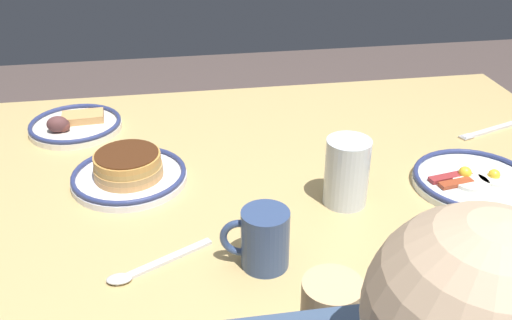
{
  "coord_description": "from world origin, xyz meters",
  "views": [
    {
      "loc": [
        0.22,
        0.98,
        1.33
      ],
      "look_at": [
        0.05,
        -0.03,
        0.76
      ],
      "focal_mm": 39.92,
      "sensor_mm": 36.0,
      "label": 1
    }
  ],
  "objects_px": {
    "tea_spoon": "(146,268)",
    "drinking_glass": "(346,175)",
    "plate_center_pancakes": "(129,172)",
    "plate_near_main": "(75,125)",
    "fork_near": "(489,130)",
    "plate_far_companion": "(474,181)",
    "coffee_mug": "(263,238)"
  },
  "relations": [
    {
      "from": "tea_spoon",
      "to": "drinking_glass",
      "type": "bearing_deg",
      "value": -159.05
    },
    {
      "from": "drinking_glass",
      "to": "plate_center_pancakes",
      "type": "bearing_deg",
      "value": -19.23
    },
    {
      "from": "plate_near_main",
      "to": "fork_near",
      "type": "height_order",
      "value": "plate_near_main"
    },
    {
      "from": "plate_near_main",
      "to": "plate_far_companion",
      "type": "xyz_separation_m",
      "value": [
        -0.81,
        0.39,
        -0.0
      ]
    },
    {
      "from": "drinking_glass",
      "to": "plate_far_companion",
      "type": "bearing_deg",
      "value": -177.34
    },
    {
      "from": "plate_near_main",
      "to": "fork_near",
      "type": "xyz_separation_m",
      "value": [
        -0.97,
        0.17,
        -0.01
      ]
    },
    {
      "from": "plate_far_companion",
      "to": "coffee_mug",
      "type": "distance_m",
      "value": 0.49
    },
    {
      "from": "fork_near",
      "to": "coffee_mug",
      "type": "bearing_deg",
      "value": 32.77
    },
    {
      "from": "coffee_mug",
      "to": "plate_far_companion",
      "type": "bearing_deg",
      "value": -159.62
    },
    {
      "from": "plate_near_main",
      "to": "plate_center_pancakes",
      "type": "xyz_separation_m",
      "value": [
        -0.14,
        0.26,
        0.01
      ]
    },
    {
      "from": "drinking_glass",
      "to": "fork_near",
      "type": "height_order",
      "value": "drinking_glass"
    },
    {
      "from": "plate_near_main",
      "to": "fork_near",
      "type": "relative_size",
      "value": 1.23
    },
    {
      "from": "plate_far_companion",
      "to": "coffee_mug",
      "type": "relative_size",
      "value": 2.17
    },
    {
      "from": "plate_center_pancakes",
      "to": "plate_far_companion",
      "type": "bearing_deg",
      "value": 169.2
    },
    {
      "from": "plate_near_main",
      "to": "plate_center_pancakes",
      "type": "distance_m",
      "value": 0.3
    },
    {
      "from": "plate_center_pancakes",
      "to": "plate_far_companion",
      "type": "xyz_separation_m",
      "value": [
        -0.68,
        0.13,
        -0.01
      ]
    },
    {
      "from": "drinking_glass",
      "to": "coffee_mug",
      "type": "bearing_deg",
      "value": 40.3
    },
    {
      "from": "coffee_mug",
      "to": "fork_near",
      "type": "bearing_deg",
      "value": -147.23
    },
    {
      "from": "coffee_mug",
      "to": "plate_center_pancakes",
      "type": "bearing_deg",
      "value": -53.39
    },
    {
      "from": "coffee_mug",
      "to": "fork_near",
      "type": "relative_size",
      "value": 0.63
    },
    {
      "from": "plate_near_main",
      "to": "tea_spoon",
      "type": "relative_size",
      "value": 1.26
    },
    {
      "from": "plate_far_companion",
      "to": "tea_spoon",
      "type": "relative_size",
      "value": 1.41
    },
    {
      "from": "plate_far_companion",
      "to": "coffee_mug",
      "type": "bearing_deg",
      "value": 20.38
    },
    {
      "from": "plate_center_pancakes",
      "to": "coffee_mug",
      "type": "relative_size",
      "value": 2.08
    },
    {
      "from": "plate_center_pancakes",
      "to": "fork_near",
      "type": "xyz_separation_m",
      "value": [
        -0.84,
        -0.1,
        -0.02
      ]
    },
    {
      "from": "plate_near_main",
      "to": "coffee_mug",
      "type": "bearing_deg",
      "value": 122.51
    },
    {
      "from": "coffee_mug",
      "to": "fork_near",
      "type": "distance_m",
      "value": 0.73
    },
    {
      "from": "plate_far_companion",
      "to": "fork_near",
      "type": "xyz_separation_m",
      "value": [
        -0.16,
        -0.23,
        -0.01
      ]
    },
    {
      "from": "plate_center_pancakes",
      "to": "coffee_mug",
      "type": "height_order",
      "value": "coffee_mug"
    },
    {
      "from": "plate_far_companion",
      "to": "drinking_glass",
      "type": "bearing_deg",
      "value": 2.66
    },
    {
      "from": "plate_near_main",
      "to": "drinking_glass",
      "type": "distance_m",
      "value": 0.68
    },
    {
      "from": "tea_spoon",
      "to": "coffee_mug",
      "type": "bearing_deg",
      "value": 175.62
    }
  ]
}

